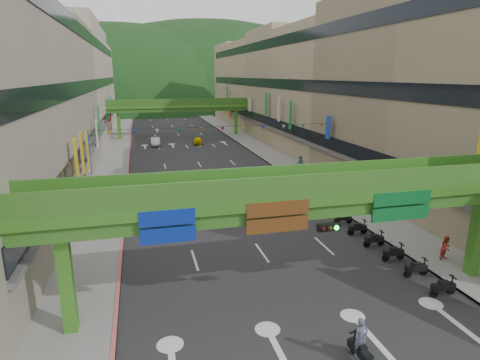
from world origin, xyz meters
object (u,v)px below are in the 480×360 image
overpass_near (322,209)px  scooter_rider_mid (225,176)px  scooter_rider_near (361,342)px  car_silver (155,142)px  pedestrian_red (446,250)px  car_yellow (198,140)px

overpass_near → scooter_rider_mid: bearing=89.5°
overpass_near → scooter_rider_near: 6.12m
car_silver → overpass_near: bearing=-82.6°
scooter_rider_near → pedestrian_red: 12.31m
car_yellow → overpass_near: bearing=-84.5°
scooter_rider_mid → car_silver: scooter_rider_mid is taller
overpass_near → car_yellow: 50.86m
scooter_rider_near → pedestrian_red: scooter_rider_near is taller
car_yellow → pedestrian_red: 48.82m
scooter_rider_mid → scooter_rider_near: bearing=-90.7°
scooter_rider_near → overpass_near: bearing=88.3°
pedestrian_red → overpass_near: bearing=175.5°
scooter_rider_mid → car_yellow: bearing=87.9°
overpass_near → scooter_rider_near: size_ratio=13.92×
overpass_near → scooter_rider_mid: overpass_near is taller
car_silver → scooter_rider_mid: bearing=-76.5°
scooter_rider_near → pedestrian_red: size_ratio=1.31×
scooter_rider_mid → pedestrian_red: (9.78, -20.92, -0.31)m
overpass_near → scooter_rider_mid: 23.90m
overpass_near → car_yellow: overpass_near is taller
scooter_rider_near → car_yellow: scooter_rider_near is taller
scooter_rider_near → car_silver: bearing=96.0°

